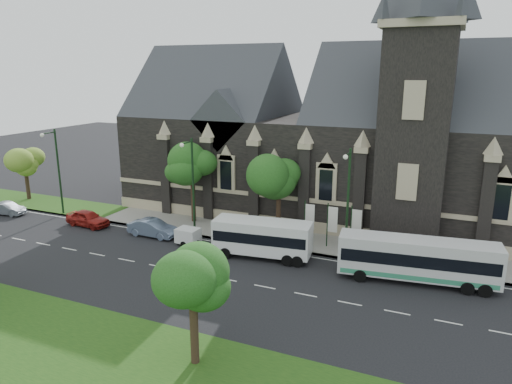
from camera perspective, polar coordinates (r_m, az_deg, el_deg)
The scene contains 19 objects.
ground at distance 36.01m, azimuth -7.92°, elevation -9.70°, with size 160.00×160.00×0.00m, color black.
sidewalk at distance 43.74m, azimuth -1.45°, elevation -4.98°, with size 80.00×5.00×0.15m, color gray.
museum at distance 48.67m, azimuth 8.66°, elevation 6.69°, with size 40.00×17.70×29.90m.
tree_park_east at distance 23.92m, azimuth -7.18°, elevation -10.56°, with size 3.40×3.40×6.28m.
tree_walk_right at distance 42.05m, azimuth 3.17°, elevation 2.34°, with size 4.08×4.08×7.80m.
tree_walk_left at distance 45.89m, azimuth -7.45°, elevation 3.17°, with size 3.91×3.91×7.64m.
tree_walk_far at distance 59.96m, azimuth -26.13°, elevation 3.40°, with size 3.40×3.40×6.28m.
street_lamp_near at distance 37.00m, azimuth 11.08°, elevation -0.75°, with size 0.36×1.88×9.00m.
street_lamp_mid at distance 42.10m, azimuth -7.83°, elevation 1.26°, with size 0.36×1.88×9.00m.
street_lamp_far at distance 52.09m, azimuth -23.09°, elevation 2.79°, with size 0.36×1.88×9.00m.
banner_flag_left at distance 40.43m, azimuth 6.35°, elevation -3.28°, with size 0.90×0.10×4.00m.
banner_flag_center at distance 39.93m, azimuth 9.09°, elevation -3.61°, with size 0.90×0.10×4.00m.
banner_flag_right at distance 39.52m, azimuth 11.90°, elevation -3.94°, with size 0.90×0.10×4.00m.
tour_coach at distance 35.46m, azimuth 19.07°, elevation -7.73°, with size 11.17×3.68×3.20m.
shuttle_bus at distance 37.89m, azimuth 0.80°, elevation -5.43°, with size 8.12×3.54×3.04m.
box_trailer at distance 41.18m, azimuth -8.28°, elevation -5.28°, with size 2.80×1.65×1.48m.
sedan at distance 43.85m, azimuth -12.46°, elevation -4.31°, with size 1.65×4.72×1.56m, color slate.
car_far_red at distance 48.45m, azimuth -19.81°, elevation -3.03°, with size 1.84×4.57×1.56m, color maroon.
car_far_grey at distance 55.72m, azimuth -28.07°, elevation -1.79°, with size 1.39×3.99×1.32m, color #545A62.
Camera 1 is at (17.42, -27.85, 14.75)m, focal length 32.84 mm.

